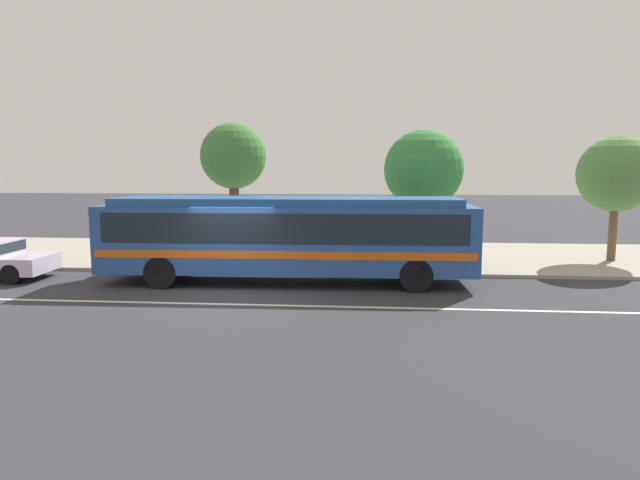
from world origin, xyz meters
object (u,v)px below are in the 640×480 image
Objects in this scene: street_tree_near_stop at (233,158)px; street_tree_far_end at (616,174)px; street_tree_mid_block at (423,170)px; transit_bus at (287,233)px; pedestrian_standing_by_tree at (228,237)px; bus_stop_sign at (411,226)px; pedestrian_walking_along_curb at (179,238)px; pedestrian_waiting_near_sign at (420,237)px.

street_tree_near_stop is 14.60m from street_tree_far_end.
street_tree_mid_block is 1.04× the size of street_tree_far_end.
street_tree_mid_block is (4.55, 3.73, 1.97)m from transit_bus.
pedestrian_standing_by_tree is 6.56m from bus_stop_sign.
transit_bus is 2.38× the size of street_tree_mid_block.
street_tree_far_end reaches higher than pedestrian_walking_along_curb.
pedestrian_walking_along_curb is 0.31× the size of street_tree_near_stop.
pedestrian_walking_along_curb is at bearing 151.29° from transit_bus.
bus_stop_sign is at bearing -106.69° from pedestrian_waiting_near_sign.
pedestrian_walking_along_curb is 8.40m from bus_stop_sign.
pedestrian_waiting_near_sign is 0.34× the size of street_tree_mid_block.
pedestrian_standing_by_tree is (-2.53, 2.37, -0.43)m from transit_bus.
street_tree_far_end is at bearing 8.02° from pedestrian_walking_along_curb.
pedestrian_standing_by_tree is 0.36× the size of street_tree_mid_block.
bus_stop_sign reaches higher than pedestrian_walking_along_curb.
pedestrian_waiting_near_sign is at bearing 6.16° from pedestrian_walking_along_curb.
pedestrian_waiting_near_sign is 7.84m from street_tree_far_end.
street_tree_far_end is (11.82, 4.68, 1.80)m from transit_bus.
street_tree_mid_block is at bearing -5.33° from street_tree_near_stop.
street_tree_mid_block is (7.09, 1.36, 2.40)m from pedestrian_standing_by_tree.
pedestrian_walking_along_curb is 9.36m from street_tree_mid_block.
street_tree_far_end reaches higher than pedestrian_waiting_near_sign.
street_tree_mid_block reaches higher than bus_stop_sign.
pedestrian_standing_by_tree is 0.38× the size of street_tree_far_end.
street_tree_mid_block is at bearing 73.33° from bus_stop_sign.
street_tree_near_stop is (-0.23, 2.04, 2.87)m from pedestrian_standing_by_tree.
street_tree_near_stop is 1.12× the size of street_tree_far_end.
pedestrian_waiting_near_sign is at bearing 7.96° from pedestrian_standing_by_tree.
pedestrian_waiting_near_sign reaches higher than pedestrian_walking_along_curb.
bus_stop_sign is at bearing -106.67° from street_tree_mid_block.
transit_bus is at bearing -142.99° from pedestrian_waiting_near_sign.
pedestrian_waiting_near_sign is 0.32× the size of street_tree_near_stop.
street_tree_far_end reaches higher than pedestrian_standing_by_tree.
pedestrian_walking_along_curb is at bearing -171.52° from street_tree_mid_block.
bus_stop_sign is (-0.46, -1.53, 0.58)m from pedestrian_waiting_near_sign.
pedestrian_waiting_near_sign is at bearing -8.39° from street_tree_near_stop.
transit_bus is at bearing -140.70° from street_tree_mid_block.
street_tree_mid_block is (0.11, 0.38, 2.46)m from pedestrian_waiting_near_sign.
pedestrian_walking_along_curb is at bearing -171.98° from street_tree_far_end.
street_tree_near_stop reaches higher than bus_stop_sign.
pedestrian_standing_by_tree is (1.84, -0.02, 0.08)m from pedestrian_walking_along_curb.
bus_stop_sign is 7.61m from street_tree_near_stop.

